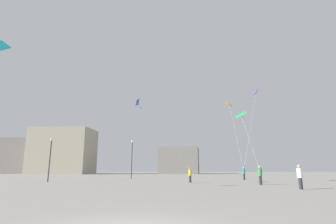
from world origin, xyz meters
name	(u,v)px	position (x,y,z in m)	size (l,w,h in m)	color
person_in_green	(260,174)	(8.35, 19.70, 0.97)	(0.38, 0.38, 1.77)	#2D2D33
person_in_yellow	(190,174)	(1.78, 23.59, 0.89)	(0.35, 0.35, 1.62)	#2D2D33
person_in_white	(300,176)	(9.72, 14.07, 0.97)	(0.39, 0.39, 1.77)	#2D2D33
person_in_teal	(244,173)	(9.28, 31.46, 0.95)	(0.38, 0.38, 1.73)	#2D2D33
kite_violet_diamond	(256,92)	(13.25, 37.07, 14.12)	(4.54, 6.39, 13.53)	purple
kite_cobalt_delta	(139,105)	(-3.43, 19.61, 7.95)	(5.57, 4.61, 7.18)	blue
kite_emerald_delta	(241,115)	(7.96, 24.82, 7.77)	(1.53, 6.14, 6.91)	green
kite_amber_diamond	(229,104)	(8.05, 33.46, 11.27)	(2.09, 2.87, 10.54)	yellow
building_left_hall	(20,156)	(-55.00, 79.84, 5.70)	(21.70, 13.88, 11.41)	gray
building_centre_hall	(63,151)	(-37.00, 73.66, 6.89)	(17.74, 11.95, 13.78)	#A39984
building_right_hall	(179,161)	(-1.00, 79.30, 4.13)	(13.00, 10.51, 8.26)	gray
lamppost_east	(132,153)	(-7.16, 34.78, 3.86)	(0.36, 0.36, 5.90)	#2D2D30
lamppost_west	(50,152)	(-14.53, 23.64, 3.38)	(0.36, 0.36, 5.05)	#2D2D30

